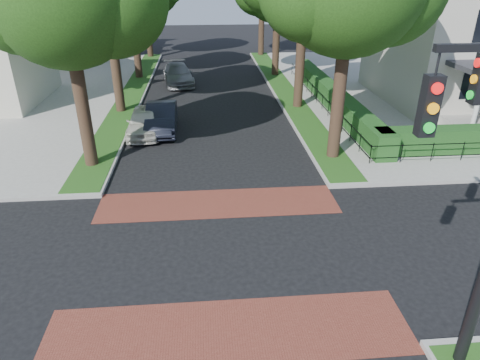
# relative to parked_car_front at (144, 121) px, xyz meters

# --- Properties ---
(ground) EXTENTS (120.00, 120.00, 0.00)m
(ground) POSITION_rel_parked_car_front_xyz_m (3.60, -11.12, -0.71)
(ground) COLOR black
(ground) RESTS_ON ground
(sidewalk_ne) EXTENTS (30.00, 30.00, 0.15)m
(sidewalk_ne) POSITION_rel_parked_car_front_xyz_m (23.10, 7.88, -0.64)
(sidewalk_ne) COLOR gray
(sidewalk_ne) RESTS_ON ground
(crosswalk_far) EXTENTS (9.00, 2.20, 0.01)m
(crosswalk_far) POSITION_rel_parked_car_front_xyz_m (3.60, -7.92, -0.71)
(crosswalk_far) COLOR maroon
(crosswalk_far) RESTS_ON ground
(crosswalk_near) EXTENTS (9.00, 2.20, 0.01)m
(crosswalk_near) POSITION_rel_parked_car_front_xyz_m (3.60, -14.32, -0.71)
(crosswalk_near) COLOR maroon
(crosswalk_near) RESTS_ON ground
(grass_strip_ne) EXTENTS (1.60, 29.80, 0.02)m
(grass_strip_ne) POSITION_rel_parked_car_front_xyz_m (9.00, 7.98, -0.55)
(grass_strip_ne) COLOR #204A15
(grass_strip_ne) RESTS_ON sidewalk_ne
(grass_strip_nw) EXTENTS (1.60, 29.80, 0.02)m
(grass_strip_nw) POSITION_rel_parked_car_front_xyz_m (-1.80, 7.98, -0.55)
(grass_strip_nw) COLOR #204A15
(grass_strip_nw) RESTS_ON sidewalk_nw
(hedge_main_road) EXTENTS (1.00, 18.00, 1.20)m
(hedge_main_road) POSITION_rel_parked_car_front_xyz_m (11.30, 3.88, 0.04)
(hedge_main_road) COLOR #174016
(hedge_main_road) RESTS_ON sidewalk_ne
(fence_main_road) EXTENTS (0.06, 18.00, 0.90)m
(fence_main_road) POSITION_rel_parked_car_front_xyz_m (10.50, 3.88, -0.11)
(fence_main_road) COLOR black
(fence_main_road) RESTS_ON sidewalk_ne
(house_left_far) EXTENTS (10.00, 9.00, 10.14)m
(house_left_far) POSITION_rel_parked_car_front_xyz_m (-11.89, 20.88, 4.33)
(house_left_far) COLOR beige
(house_left_far) RESTS_ON sidewalk_nw
(parked_car_front) EXTENTS (1.73, 4.20, 1.43)m
(parked_car_front) POSITION_rel_parked_car_front_xyz_m (0.00, 0.00, 0.00)
(parked_car_front) COLOR silver
(parked_car_front) RESTS_ON ground
(parked_car_middle) EXTENTS (1.67, 4.53, 1.48)m
(parked_car_middle) POSITION_rel_parked_car_front_xyz_m (0.87, 0.43, 0.03)
(parked_car_middle) COLOR black
(parked_car_middle) RESTS_ON ground
(parked_car_rear) EXTENTS (2.77, 5.28, 1.46)m
(parked_car_rear) POSITION_rel_parked_car_front_xyz_m (1.30, 11.01, 0.02)
(parked_car_rear) COLOR slate
(parked_car_rear) RESTS_ON ground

